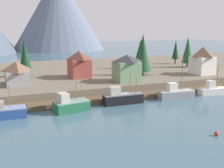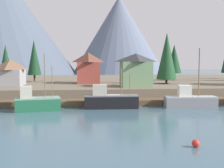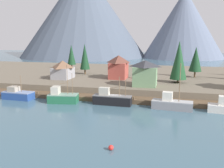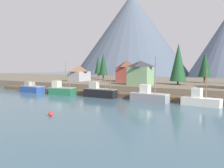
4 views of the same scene
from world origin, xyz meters
name	(u,v)px [view 3 (image 3 of 4)]	position (x,y,z in m)	size (l,w,h in m)	color
ground_plane	(131,88)	(0.00, 20.00, -0.50)	(400.00, 400.00, 1.00)	#3D5B6B
dock	(118,99)	(0.00, 1.99, 0.50)	(80.00, 4.00, 1.60)	brown
shoreline_bank	(137,77)	(0.00, 32.00, 1.25)	(400.00, 56.00, 2.50)	#665B4C
mountain_west_peak	(83,12)	(-59.80, 139.66, 35.34)	(101.24, 101.24, 70.68)	#475160
mountain_central_peak	(184,24)	(18.58, 143.08, 24.93)	(60.45, 60.45, 49.86)	slate
fishing_boat_blue	(18,94)	(-24.19, -1.86, 1.12)	(7.55, 3.43, 5.87)	navy
fishing_boat_green	(62,97)	(-12.20, -2.34, 1.29)	(7.07, 4.23, 8.74)	#1E5B3D
fishing_boat_black	(111,99)	(-0.76, -1.35, 1.29)	(8.59, 2.47, 6.40)	black
fishing_boat_grey	(172,104)	(12.26, -1.76, 1.18)	(8.47, 3.28, 9.65)	gray
house_green	(145,73)	(5.38, 9.51, 5.86)	(6.11, 5.59, 6.59)	#6B8E66
house_grey	(63,69)	(-20.19, 15.32, 5.30)	(5.35, 6.93, 5.48)	gray
house_red	(118,67)	(-3.84, 19.55, 6.10)	(5.31, 6.48, 7.05)	#9E4238
conifer_near_right	(71,55)	(-26.62, 36.84, 8.26)	(3.23, 3.23, 9.66)	#4C3823
conifer_mid_left	(179,60)	(13.68, 16.48, 8.72)	(4.52, 4.52, 11.45)	#4C3823
conifer_back_left	(196,59)	(18.94, 27.55, 8.18)	(3.93, 3.93, 9.50)	#4C3823
conifer_back_right	(85,57)	(-16.99, 25.85, 8.47)	(3.34, 3.34, 10.29)	#4C3823
channel_buoy	(111,148)	(4.73, -23.23, 0.35)	(0.70, 0.70, 0.70)	red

